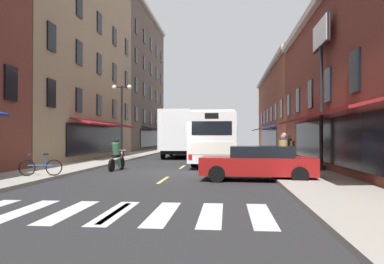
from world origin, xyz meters
The scene contains 17 objects.
ground_plane centered at (0.00, 0.00, -0.05)m, with size 34.80×80.00×0.10m, color #28282B.
lane_centre_dashes centered at (0.00, -0.25, 0.00)m, with size 0.14×73.90×0.01m.
crosswalk_near centered at (0.00, -10.00, 0.00)m, with size 7.10×2.80×0.01m.
sidewalk_left centered at (-5.90, 0.00, 0.07)m, with size 3.00×80.00×0.14m, color #A39E93.
sidewalk_right centered at (5.90, 0.00, 0.07)m, with size 3.00×80.00×0.14m, color #A39E93.
billboard_sign centered at (7.05, 0.07, 5.62)m, with size 0.40×2.80×7.24m.
transit_bus centered at (1.90, 6.90, 1.66)m, with size 2.83×12.47×3.16m.
box_truck centered at (-1.37, 12.59, 1.96)m, with size 2.53×7.92×3.79m.
sedan_near centered at (-1.13, 20.90, 0.71)m, with size 2.00×4.78×1.38m.
sedan_mid centered at (3.80, -3.30, 0.71)m, with size 4.59×2.25×1.37m.
motorcycle_rider centered at (-3.10, 0.47, 0.71)m, with size 0.62×2.07×1.66m.
bicycle_near centered at (-5.04, -3.69, 0.50)m, with size 1.67×0.57×0.91m.
pedestrian_near centered at (6.20, 4.20, 1.05)m, with size 0.51×0.49×1.71m.
pedestrian_mid centered at (4.93, -2.13, 1.02)m, with size 0.36×0.36×1.71m.
pedestrian_far centered at (5.70, 3.14, 0.94)m, with size 0.36×0.36×1.57m.
pedestrian_rear centered at (5.34, 0.33, 1.07)m, with size 0.36×0.36×1.79m.
street_lamp_twin centered at (-4.85, 7.52, 3.06)m, with size 1.42×0.32×5.26m.
Camera 1 is at (2.56, -18.44, 1.74)m, focal length 35.23 mm.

